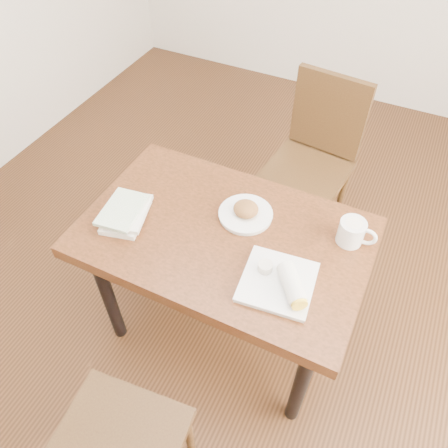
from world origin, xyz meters
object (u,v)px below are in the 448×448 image
at_px(plate_scone, 246,212).
at_px(book_stack, 126,213).
at_px(table, 224,247).
at_px(plate_burrito, 282,283).
at_px(coffee_mug, 353,232).
at_px(chair_far, 315,152).

distance_m(plate_scone, book_stack, 0.48).
distance_m(table, plate_scone, 0.17).
relative_size(plate_burrito, book_stack, 1.11).
bearing_deg(coffee_mug, plate_scone, -172.42).
bearing_deg(table, book_stack, -165.31).
distance_m(chair_far, plate_scone, 0.82).
bearing_deg(plate_burrito, plate_scone, 134.38).
bearing_deg(plate_burrito, chair_far, 99.65).
height_order(table, plate_scone, plate_scone).
bearing_deg(book_stack, table, 14.69).
xyz_separation_m(plate_scone, book_stack, (-0.43, -0.22, 0.01)).
height_order(chair_far, coffee_mug, chair_far).
bearing_deg(plate_burrito, book_stack, 176.70).
bearing_deg(chair_far, plate_burrito, -80.35).
distance_m(plate_scone, plate_burrito, 0.36).
bearing_deg(chair_far, book_stack, -116.81).
distance_m(plate_scone, coffee_mug, 0.42).
distance_m(plate_burrito, book_stack, 0.69).
bearing_deg(coffee_mug, plate_burrito, -117.32).
bearing_deg(book_stack, plate_scone, 27.15).
xyz_separation_m(coffee_mug, book_stack, (-0.85, -0.28, -0.02)).
bearing_deg(chair_far, plate_scone, -95.63).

